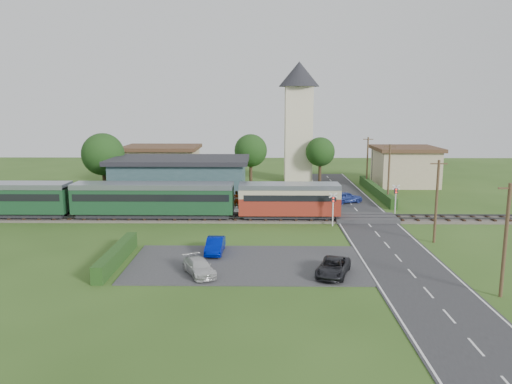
{
  "coord_description": "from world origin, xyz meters",
  "views": [
    {
      "loc": [
        -0.28,
        -46.94,
        11.62
      ],
      "look_at": [
        -0.99,
        4.0,
        2.51
      ],
      "focal_mm": 35.0,
      "sensor_mm": 36.0,
      "label": 1
    }
  ],
  "objects_px": {
    "car_on_road": "(346,197)",
    "pedestrian_near": "(236,200)",
    "church_tower": "(299,112)",
    "car_park_silver": "(199,267)",
    "crossing_signal_far": "(396,195)",
    "station_building": "(181,180)",
    "car_park_dark": "(333,267)",
    "crossing_signal_near": "(333,204)",
    "train": "(122,198)",
    "house_east": "(405,166)",
    "car_park_blue": "(215,245)",
    "house_west": "(162,164)",
    "equipment_hut": "(97,197)",
    "pedestrian_far": "(117,201)"
  },
  "relations": [
    {
      "from": "car_park_silver",
      "to": "car_on_road",
      "type": "bearing_deg",
      "value": 34.57
    },
    {
      "from": "train",
      "to": "car_on_road",
      "type": "relative_size",
      "value": 10.99
    },
    {
      "from": "train",
      "to": "car_park_dark",
      "type": "height_order",
      "value": "train"
    },
    {
      "from": "crossing_signal_far",
      "to": "house_west",
      "type": "bearing_deg",
      "value": 144.23
    },
    {
      "from": "equipment_hut",
      "to": "train",
      "type": "height_order",
      "value": "train"
    },
    {
      "from": "house_east",
      "to": "car_on_road",
      "type": "xyz_separation_m",
      "value": [
        -10.5,
        -13.38,
        -2.08
      ]
    },
    {
      "from": "house_east",
      "to": "car_park_silver",
      "type": "xyz_separation_m",
      "value": [
        -24.63,
        -38.5,
        -2.17
      ]
    },
    {
      "from": "pedestrian_far",
      "to": "house_west",
      "type": "bearing_deg",
      "value": -24.91
    },
    {
      "from": "crossing_signal_near",
      "to": "crossing_signal_far",
      "type": "relative_size",
      "value": 1.0
    },
    {
      "from": "equipment_hut",
      "to": "crossing_signal_near",
      "type": "bearing_deg",
      "value": -12.94
    },
    {
      "from": "church_tower",
      "to": "crossing_signal_near",
      "type": "xyz_separation_m",
      "value": [
        1.4,
        -28.41,
        -8.08
      ]
    },
    {
      "from": "house_east",
      "to": "pedestrian_near",
      "type": "relative_size",
      "value": 4.6
    },
    {
      "from": "church_tower",
      "to": "pedestrian_near",
      "type": "xyz_separation_m",
      "value": [
        -8.12,
        -22.54,
        -8.82
      ]
    },
    {
      "from": "car_park_dark",
      "to": "car_park_silver",
      "type": "bearing_deg",
      "value": -161.31
    },
    {
      "from": "car_park_dark",
      "to": "crossing_signal_far",
      "type": "bearing_deg",
      "value": 82.97
    },
    {
      "from": "car_park_blue",
      "to": "pedestrian_far",
      "type": "distance_m",
      "value": 18.66
    },
    {
      "from": "station_building",
      "to": "crossing_signal_far",
      "type": "bearing_deg",
      "value": -15.63
    },
    {
      "from": "equipment_hut",
      "to": "station_building",
      "type": "height_order",
      "value": "station_building"
    },
    {
      "from": "house_west",
      "to": "crossing_signal_far",
      "type": "bearing_deg",
      "value": -35.77
    },
    {
      "from": "church_tower",
      "to": "car_park_dark",
      "type": "distance_m",
      "value": 43.57
    },
    {
      "from": "car_on_road",
      "to": "pedestrian_near",
      "type": "height_order",
      "value": "pedestrian_near"
    },
    {
      "from": "crossing_signal_far",
      "to": "car_park_blue",
      "type": "relative_size",
      "value": 0.9
    },
    {
      "from": "crossing_signal_near",
      "to": "pedestrian_far",
      "type": "bearing_deg",
      "value": 166.5
    },
    {
      "from": "equipment_hut",
      "to": "car_park_dark",
      "type": "relative_size",
      "value": 0.63
    },
    {
      "from": "house_east",
      "to": "car_park_silver",
      "type": "relative_size",
      "value": 2.36
    },
    {
      "from": "pedestrian_near",
      "to": "church_tower",
      "type": "bearing_deg",
      "value": -103.11
    },
    {
      "from": "church_tower",
      "to": "car_on_road",
      "type": "height_order",
      "value": "church_tower"
    },
    {
      "from": "crossing_signal_near",
      "to": "crossing_signal_far",
      "type": "bearing_deg",
      "value": 33.69
    },
    {
      "from": "train",
      "to": "house_west",
      "type": "relative_size",
      "value": 4.0
    },
    {
      "from": "equipment_hut",
      "to": "station_building",
      "type": "relative_size",
      "value": 0.16
    },
    {
      "from": "house_east",
      "to": "car_on_road",
      "type": "distance_m",
      "value": 17.14
    },
    {
      "from": "church_tower",
      "to": "car_park_silver",
      "type": "relative_size",
      "value": 4.71
    },
    {
      "from": "train",
      "to": "car_park_dark",
      "type": "distance_m",
      "value": 25.16
    },
    {
      "from": "station_building",
      "to": "car_park_dark",
      "type": "xyz_separation_m",
      "value": [
        14.5,
        -25.49,
        -2.05
      ]
    },
    {
      "from": "equipment_hut",
      "to": "pedestrian_near",
      "type": "xyz_separation_m",
      "value": [
        14.88,
        0.26,
        -0.34
      ]
    },
    {
      "from": "church_tower",
      "to": "car_park_silver",
      "type": "xyz_separation_m",
      "value": [
        -9.63,
        -42.5,
        -9.6
      ]
    },
    {
      "from": "train",
      "to": "church_tower",
      "type": "distance_m",
      "value": 33.44
    },
    {
      "from": "crossing_signal_far",
      "to": "station_building",
      "type": "bearing_deg",
      "value": 164.37
    },
    {
      "from": "crossing_signal_near",
      "to": "pedestrian_near",
      "type": "height_order",
      "value": "crossing_signal_near"
    },
    {
      "from": "house_east",
      "to": "pedestrian_near",
      "type": "height_order",
      "value": "house_east"
    },
    {
      "from": "church_tower",
      "to": "crossing_signal_far",
      "type": "bearing_deg",
      "value": -69.98
    },
    {
      "from": "house_west",
      "to": "car_park_dark",
      "type": "distance_m",
      "value": 44.1
    },
    {
      "from": "car_park_blue",
      "to": "pedestrian_far",
      "type": "relative_size",
      "value": 2.01
    },
    {
      "from": "train",
      "to": "house_east",
      "type": "bearing_deg",
      "value": 32.58
    },
    {
      "from": "crossing_signal_near",
      "to": "car_park_silver",
      "type": "relative_size",
      "value": 0.88
    },
    {
      "from": "church_tower",
      "to": "car_park_dark",
      "type": "xyz_separation_m",
      "value": [
        -0.5,
        -42.5,
        -9.58
      ]
    },
    {
      "from": "train",
      "to": "pedestrian_far",
      "type": "relative_size",
      "value": 23.74
    },
    {
      "from": "equipment_hut",
      "to": "house_west",
      "type": "relative_size",
      "value": 0.24
    },
    {
      "from": "house_west",
      "to": "crossing_signal_far",
      "type": "height_order",
      "value": "house_west"
    },
    {
      "from": "crossing_signal_near",
      "to": "car_on_road",
      "type": "xyz_separation_m",
      "value": [
        3.1,
        11.02,
        -1.42
      ]
    }
  ]
}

